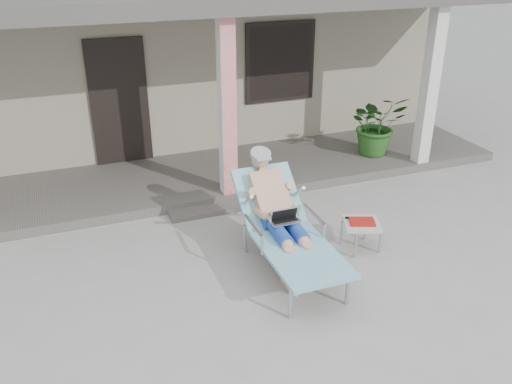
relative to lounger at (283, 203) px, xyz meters
name	(u,v)px	position (x,y,z in m)	size (l,w,h in m)	color
ground	(284,273)	(-0.06, -0.22, -0.84)	(60.00, 60.00, 0.00)	#9E9E99
house	(163,43)	(-0.06, 6.27, 0.83)	(10.40, 5.40, 3.30)	#9F967E
porch_deck	(213,175)	(-0.06, 2.78, -0.76)	(10.00, 2.00, 0.15)	#605B56
porch_overhang	(208,6)	(-0.06, 2.72, 1.95)	(10.00, 2.30, 2.85)	silver
porch_step	(235,206)	(-0.06, 1.63, -0.80)	(2.00, 0.30, 0.07)	#605B56
lounger	(283,203)	(0.00, 0.00, 0.00)	(0.79, 2.11, 1.36)	#B7B7BC
side_table	(362,225)	(1.10, -0.04, -0.49)	(0.59, 0.59, 0.41)	#BABAB4
potted_palm	(377,124)	(2.90, 2.53, -0.14)	(0.99, 0.86, 1.10)	#26591E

